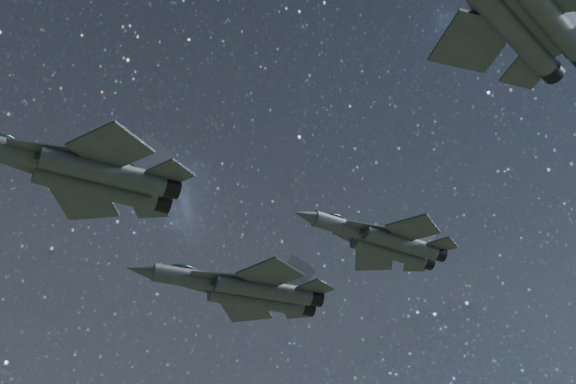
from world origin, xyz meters
TOP-DOWN VIEW (x-y plane):
  - jet_lead at (-15.64, 4.65)m, footprint 18.72×12.77m
  - jet_left at (7.01, 16.31)m, footprint 19.42×12.99m
  - jet_right at (-1.27, -23.03)m, footprint 19.34×13.31m
  - jet_slot at (13.73, 4.31)m, footprint 16.17×11.21m

SIDE VIEW (x-z plane):
  - jet_lead at x=-15.64m, z-range 139.93..144.64m
  - jet_left at x=7.01m, z-range 142.60..147.52m
  - jet_right at x=-1.27m, z-range 143.23..148.08m
  - jet_slot at x=13.73m, z-range 145.17..149.23m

